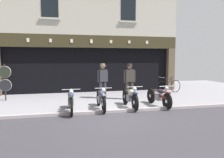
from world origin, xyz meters
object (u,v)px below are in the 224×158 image
Objects in this scene: advert_board_near at (117,60)px; motorcycle_center_left at (101,98)px; motorcycle_left at (71,100)px; shopkeeper_center at (130,80)px; tyre_sign_pole at (5,79)px; salesman_left at (103,79)px; motorcycle_center at (130,97)px; leaning_bicycle at (169,86)px; motorcycle_center_right at (159,96)px.

motorcycle_center_left is at bearing -111.73° from advert_board_near.
motorcycle_left is 1.93× the size of advert_board_near.
motorcycle_center_left is 1.90× the size of advert_board_near.
shopkeeper_center is 1.01× the size of tyre_sign_pole.
motorcycle_center is at bearing 91.94° from salesman_left.
motorcycle_center is (2.35, 0.17, -0.00)m from motorcycle_left.
leaning_bicycle is at bearing 178.59° from salesman_left.
motorcycle_center_left is 1.00× the size of motorcycle_center.
motorcycle_center_left is at bearing 111.91° from leaning_bicycle.
motorcycle_center is 2.49m from salesman_left.
shopkeeper_center reaches higher than salesman_left.
shopkeeper_center is 1.63× the size of advert_board_near.
shopkeeper_center is 5.85m from tyre_sign_pole.
motorcycle_center is 1.17× the size of salesman_left.
salesman_left is (-0.66, 2.34, 0.54)m from motorcycle_center.
leaning_bicycle reaches higher than motorcycle_left.
motorcycle_center is 5.93m from tyre_sign_pole.
shopkeeper_center reaches higher than motorcycle_center.
salesman_left is (1.69, 2.51, 0.53)m from motorcycle_left.
motorcycle_center is (1.18, 0.01, 0.01)m from motorcycle_center_left.
tyre_sign_pole is 6.25m from advert_board_near.
motorcycle_center_right is at bearing 115.04° from shopkeeper_center.
shopkeeper_center reaches higher than motorcycle_center_right.
tyre_sign_pole is at bearing -27.11° from motorcycle_center_right.
tyre_sign_pole is at bearing 79.68° from leaning_bicycle.
salesman_left is at bearing -123.22° from motorcycle_left.
motorcycle_center_left is 1.01× the size of motorcycle_center_right.
motorcycle_center_left is 5.25m from advert_board_near.
motorcycle_left is 2.35m from motorcycle_center.
tyre_sign_pole is at bearing -19.34° from salesman_left.
motorcycle_center_left is at bearing -3.83° from motorcycle_center_right.
motorcycle_left is at bearing 107.31° from leaning_bicycle.
motorcycle_center_left is at bearing 63.64° from salesman_left.
leaning_bicycle is (4.06, 0.89, -0.58)m from salesman_left.
leaning_bicycle is at bearing -142.89° from motorcycle_center_left.
motorcycle_center is at bearing 120.17° from leaning_bicycle.
salesman_left is at bearing -72.93° from motorcycle_center.
motorcycle_center is 1.90× the size of advert_board_near.
motorcycle_left is at bearing -122.01° from advert_board_near.
advert_board_near is (-0.56, 4.69, 1.43)m from motorcycle_center_right.
motorcycle_left is 1.02× the size of motorcycle_center.
motorcycle_center_right is at bearing 133.03° from leaning_bicycle.
motorcycle_left is at bearing -45.89° from tyre_sign_pole.
shopkeeper_center reaches higher than tyre_sign_pole.
tyre_sign_pole is (-5.21, 2.78, 0.58)m from motorcycle_center.
advert_board_near reaches higher than motorcycle_center_right.
advert_board_near is at bearing -86.91° from motorcycle_center_right.
motorcycle_center_right is at bearing -178.20° from motorcycle_center_left.
tyre_sign_pole is at bearing -45.16° from motorcycle_left.
motorcycle_center_right is at bearing 115.25° from salesman_left.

